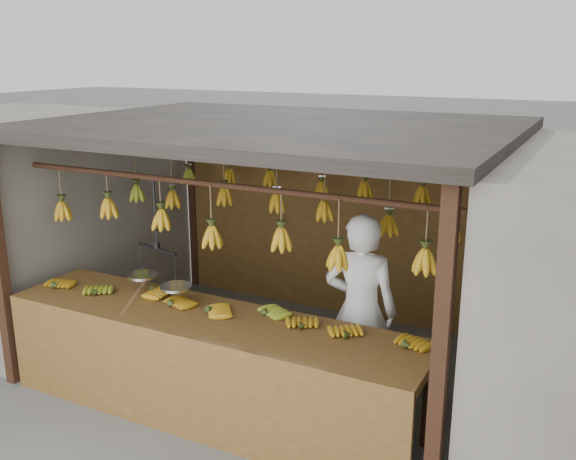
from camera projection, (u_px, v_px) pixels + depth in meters
The scene contains 8 objects.
ground at pixel (274, 360), 6.50m from camera, with size 80.00×80.00×0.00m, color #5B5B57.
stall at pixel (289, 163), 6.25m from camera, with size 4.30×3.30×2.40m.
neighbor_left at pixel (13, 212), 7.78m from camera, with size 3.00×3.00×2.30m, color slate.
counter at pixel (202, 343), 5.26m from camera, with size 3.73×0.85×0.96m.
hanging_bananas at pixel (274, 206), 6.07m from camera, with size 3.63×2.25×0.38m.
balance_scale at pixel (159, 276), 5.61m from camera, with size 0.71×0.37×0.94m.
vendor at pixel (360, 311), 5.51m from camera, with size 0.63×0.42×1.74m, color white.
bag_bundles at pixel (504, 255), 6.53m from camera, with size 0.08×0.26×1.24m.
Camera 1 is at (2.82, -5.19, 3.01)m, focal length 40.00 mm.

